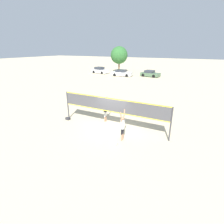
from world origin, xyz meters
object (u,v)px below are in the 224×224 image
player_spiker (122,125)px  volleyball (116,143)px  gear_bag (68,119)px  player_blocker (105,109)px  parked_car_near (150,74)px  volleyball_net (112,107)px  tree_left_cluster (119,55)px  parked_car_far (122,73)px  parked_car_mid (100,70)px

player_spiker → volleyball: (-0.12, -0.73, -1.03)m
gear_bag → volleyball: bearing=-17.8°
player_blocker → parked_car_near: bearing=-172.0°
volleyball_net → gear_bag: volleyball_net is taller
parked_car_near → tree_left_cluster: bearing=171.3°
volleyball_net → tree_left_cluster: 33.19m
player_blocker → parked_car_far: (-9.50, 23.90, -0.52)m
player_spiker → volleyball: bearing=170.8°
volleyball_net → player_blocker: (-1.09, 0.86, -0.61)m
gear_bag → tree_left_cluster: tree_left_cluster is taller
parked_car_mid → parked_car_far: bearing=-5.4°
parked_car_far → parked_car_mid: bearing=161.2°
player_spiker → tree_left_cluster: 35.17m
player_blocker → parked_car_mid: player_blocker is taller
tree_left_cluster → gear_bag: bearing=-72.5°
gear_bag → tree_left_cluster: 32.16m
player_spiker → parked_car_mid: player_spiker is taller
parked_car_far → volleyball: bearing=-70.7°
parked_car_far → tree_left_cluster: size_ratio=0.74×
gear_bag → player_spiker: bearing=-10.6°
volleyball → tree_left_cluster: size_ratio=0.04×
gear_bag → parked_car_far: size_ratio=0.08×
player_spiker → tree_left_cluster: (-15.34, 31.50, 3.06)m
parked_car_mid → gear_bag: bearing=-55.3°
volleyball_net → volleyball: 3.06m
player_spiker → parked_car_mid: (-18.81, 27.86, -0.47)m
player_spiker → parked_car_far: player_spiker is taller
parked_car_near → parked_car_far: bearing=-149.2°
player_spiker → parked_car_far: bearing=24.8°
parked_car_near → tree_left_cluster: size_ratio=0.68×
volleyball_net → parked_car_mid: bearing=123.2°
parked_car_near → parked_car_far: 6.22m
player_blocker → player_spiker: bearing=48.9°
volleyball_net → tree_left_cluster: (-13.81, 30.08, 2.43)m
player_spiker → gear_bag: 5.95m
player_blocker → tree_left_cluster: bearing=-156.5°
player_blocker → volleyball: 4.05m
gear_bag → tree_left_cluster: bearing=107.5°
volleyball → gear_bag: (-5.64, 1.81, -0.01)m
player_blocker → gear_bag: (-3.14, -1.20, -1.06)m
player_spiker → parked_car_near: 29.03m
gear_bag → parked_car_far: (-6.36, 25.10, 0.53)m
volleyball → parked_car_near: 29.72m
volleyball → tree_left_cluster: tree_left_cluster is taller
gear_bag → parked_car_near: size_ratio=0.09×
parked_car_mid → parked_car_far: size_ratio=0.96×
volleyball → parked_car_near: parked_car_near is taller
parked_car_near → parked_car_mid: bearing=-167.3°
volleyball → gear_bag: size_ratio=0.61×
player_blocker → parked_car_near: 26.32m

